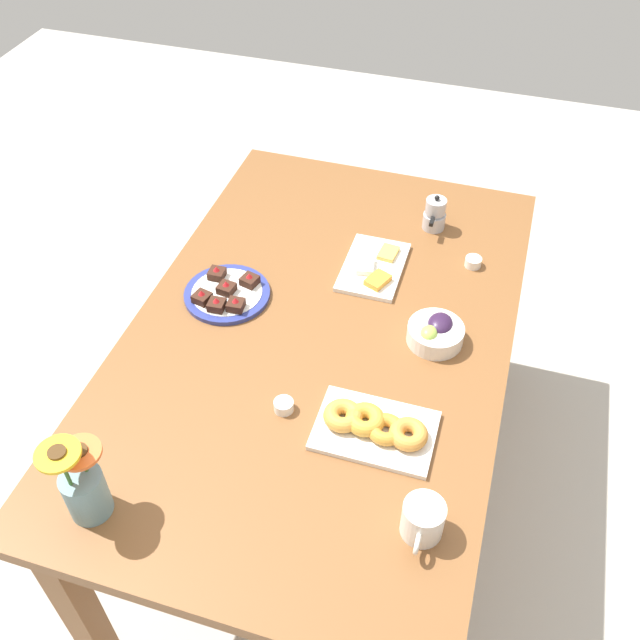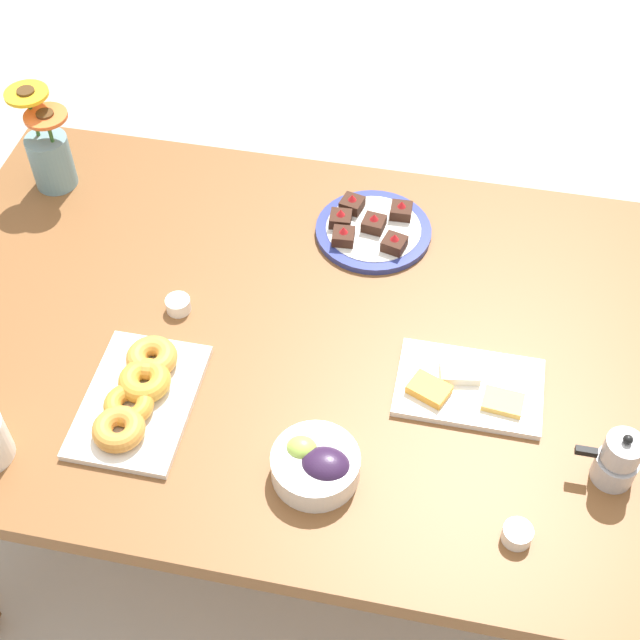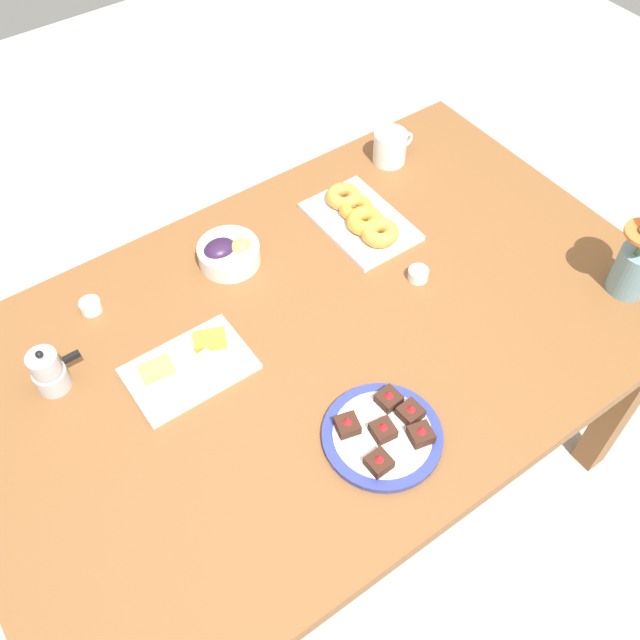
% 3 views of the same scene
% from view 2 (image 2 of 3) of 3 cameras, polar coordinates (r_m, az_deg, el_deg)
% --- Properties ---
extents(ground_plane, '(6.00, 6.00, 0.00)m').
position_cam_2_polar(ground_plane, '(2.30, 0.00, -12.74)').
color(ground_plane, '#B7B2A8').
extents(dining_table, '(1.60, 1.00, 0.74)m').
position_cam_2_polar(dining_table, '(1.75, 0.00, -2.67)').
color(dining_table, brown).
rests_on(dining_table, ground_plane).
extents(grape_bowl, '(0.15, 0.15, 0.07)m').
position_cam_2_polar(grape_bowl, '(1.48, -0.24, -9.25)').
color(grape_bowl, white).
rests_on(grape_bowl, dining_table).
extents(cheese_platter, '(0.26, 0.17, 0.03)m').
position_cam_2_polar(cheese_platter, '(1.62, 9.40, -4.26)').
color(cheese_platter, white).
rests_on(cheese_platter, dining_table).
extents(croissant_platter, '(0.19, 0.28, 0.05)m').
position_cam_2_polar(croissant_platter, '(1.60, -11.57, -4.70)').
color(croissant_platter, white).
rests_on(croissant_platter, dining_table).
extents(jam_cup_honey, '(0.05, 0.05, 0.03)m').
position_cam_2_polar(jam_cup_honey, '(1.47, 12.51, -13.22)').
color(jam_cup_honey, white).
rests_on(jam_cup_honey, dining_table).
extents(jam_cup_berry, '(0.05, 0.05, 0.03)m').
position_cam_2_polar(jam_cup_berry, '(1.73, -9.07, 1.00)').
color(jam_cup_berry, white).
rests_on(jam_cup_berry, dining_table).
extents(dessert_plate, '(0.24, 0.24, 0.05)m').
position_cam_2_polar(dessert_plate, '(1.87, 3.38, 5.82)').
color(dessert_plate, navy).
rests_on(dessert_plate, dining_table).
extents(flower_vase, '(0.13, 0.10, 0.23)m').
position_cam_2_polar(flower_vase, '(2.02, -16.92, 10.12)').
color(flower_vase, '#6B939E').
rests_on(flower_vase, dining_table).
extents(moka_pot, '(0.11, 0.07, 0.12)m').
position_cam_2_polar(moka_pot, '(1.54, 18.52, -8.51)').
color(moka_pot, '#B7B7BC').
rests_on(moka_pot, dining_table).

